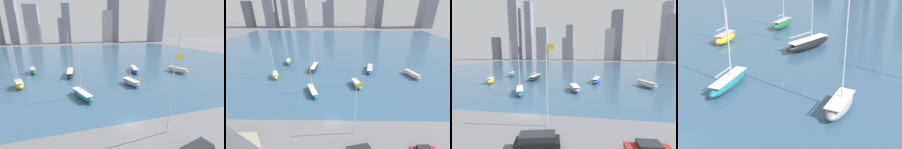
# 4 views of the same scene
# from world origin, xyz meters

# --- Properties ---
(ground_plane) EXTENTS (500.00, 500.00, 0.00)m
(ground_plane) POSITION_xyz_m (0.00, 0.00, 0.00)
(ground_plane) COLOR slate
(harbor_water) EXTENTS (180.00, 140.00, 0.00)m
(harbor_water) POSITION_xyz_m (0.00, 70.00, 0.00)
(harbor_water) COLOR #385B7A
(harbor_water) RESTS_ON ground_plane
(flag_pole) EXTENTS (1.24, 0.14, 12.21)m
(flag_pole) POSITION_xyz_m (4.64, -3.77, 6.60)
(flag_pole) COLOR silver
(flag_pole) RESTS_ON ground_plane
(distant_city_skyline) EXTENTS (229.23, 24.17, 74.25)m
(distant_city_skyline) POSITION_xyz_m (6.73, 170.31, 27.75)
(distant_city_skyline) COLOR slate
(distant_city_skyline) RESTS_ON ground_plane
(sailboat_black) EXTENTS (2.70, 10.47, 14.38)m
(sailboat_black) POSITION_xyz_m (-9.41, 30.94, 1.03)
(sailboat_black) COLOR black
(sailboat_black) RESTS_ON harbor_water
(sailboat_teal) EXTENTS (5.22, 8.77, 10.37)m
(sailboat_teal) POSITION_xyz_m (-6.91, 11.97, 0.88)
(sailboat_teal) COLOR #1E757F
(sailboat_teal) RESTS_ON harbor_water
(sailboat_cream) EXTENTS (4.82, 8.73, 14.38)m
(sailboat_cream) POSITION_xyz_m (28.86, 24.73, 1.04)
(sailboat_cream) COLOR beige
(sailboat_cream) RESTS_ON harbor_water
(sailboat_yellow) EXTENTS (4.10, 6.32, 12.22)m
(sailboat_yellow) POSITION_xyz_m (-22.83, 23.01, 1.06)
(sailboat_yellow) COLOR yellow
(sailboat_yellow) RESTS_ON harbor_water
(sailboat_green) EXTENTS (3.65, 7.36, 15.97)m
(sailboat_green) POSITION_xyz_m (-22.38, 37.65, 1.11)
(sailboat_green) COLOR #236B3D
(sailboat_green) RESTS_ON harbor_water
(sailboat_gray) EXTENTS (4.09, 7.23, 14.23)m
(sailboat_gray) POSITION_xyz_m (7.15, 16.77, 0.97)
(sailboat_gray) COLOR gray
(sailboat_gray) RESTS_ON harbor_water
(sailboat_blue) EXTENTS (4.51, 10.37, 14.36)m
(sailboat_blue) POSITION_xyz_m (13.89, 29.97, 0.94)
(sailboat_blue) COLOR #284CA8
(sailboat_blue) RESTS_ON harbor_water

